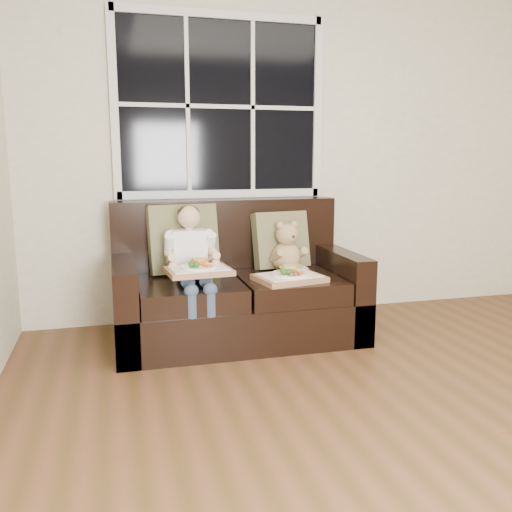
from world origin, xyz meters
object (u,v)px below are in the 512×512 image
object	(u,v)px
loveseat	(235,293)
child	(192,255)
teddy_bear	(287,251)
tray_left	(199,269)
tray_right	(289,276)

from	to	relation	value
loveseat	child	size ratio (longest dim) A/B	2.20
teddy_bear	tray_left	xyz separation A→B (m)	(-0.71, -0.36, -0.03)
child	tray_right	world-z (taller)	child
teddy_bear	child	bearing A→B (deg)	179.32
child	tray_right	distance (m)	0.68
tray_left	tray_right	bearing A→B (deg)	-1.09
loveseat	tray_right	distance (m)	0.46
tray_right	tray_left	bearing A→B (deg)	173.16
loveseat	tray_right	bearing A→B (deg)	-43.96
teddy_bear	tray_left	bearing A→B (deg)	-163.94
teddy_bear	loveseat	bearing A→B (deg)	171.25
tray_right	loveseat	bearing A→B (deg)	124.97
loveseat	teddy_bear	xyz separation A→B (m)	(0.39, 0.01, 0.29)
teddy_bear	tray_right	xyz separation A→B (m)	(-0.08, -0.31, -0.12)
child	tray_left	size ratio (longest dim) A/B	1.81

